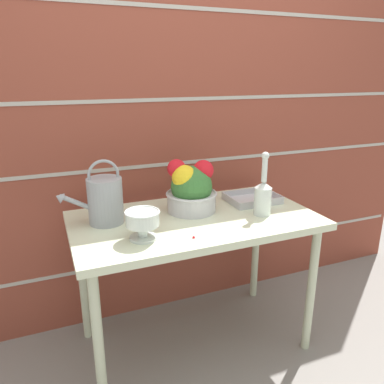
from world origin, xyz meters
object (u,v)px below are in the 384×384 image
at_px(watering_can, 104,200).
at_px(glass_decanter, 263,195).
at_px(crystal_pedestal_bowl, 143,221).
at_px(flower_planter, 191,189).
at_px(wire_tray, 252,199).

bearing_deg(watering_can, glass_decanter, -14.31).
distance_m(crystal_pedestal_bowl, flower_planter, 0.40).
bearing_deg(flower_planter, wire_tray, 1.45).
height_order(watering_can, wire_tray, watering_can).
xyz_separation_m(glass_decanter, wire_tray, (0.06, 0.19, -0.09)).
height_order(flower_planter, wire_tray, flower_planter).
height_order(flower_planter, glass_decanter, glass_decanter).
relative_size(glass_decanter, wire_tray, 1.16).
bearing_deg(watering_can, flower_planter, -0.73).
xyz_separation_m(watering_can, glass_decanter, (0.74, -0.19, -0.01)).
bearing_deg(flower_planter, crystal_pedestal_bowl, -143.01).
bearing_deg(wire_tray, crystal_pedestal_bowl, -160.12).
distance_m(crystal_pedestal_bowl, glass_decanter, 0.63).
relative_size(crystal_pedestal_bowl, wire_tray, 0.55).
bearing_deg(crystal_pedestal_bowl, glass_decanter, 5.04).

